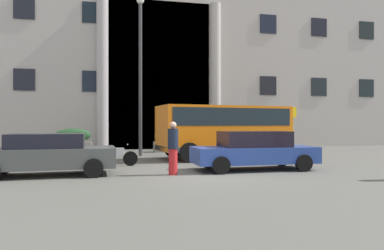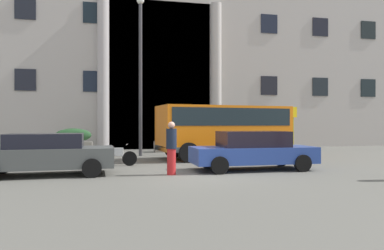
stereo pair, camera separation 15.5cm
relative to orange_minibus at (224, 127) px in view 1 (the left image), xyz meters
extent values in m
cube|color=#5C5B54|center=(-2.53, -5.50, -1.63)|extent=(80.00, 64.00, 0.12)
cube|color=#ACA69E|center=(-2.53, 12.00, 8.73)|extent=(41.59, 9.00, 20.58)
cube|color=black|center=(-2.17, 7.56, 3.54)|extent=(6.95, 0.12, 10.21)
cylinder|color=#ABA5A3|center=(-6.03, 7.25, 3.54)|extent=(0.76, 0.76, 10.21)
cylinder|color=#AEA8A1|center=(1.68, 7.25, 3.54)|extent=(0.76, 0.76, 10.21)
cube|color=black|center=(-10.84, 7.46, 2.96)|extent=(1.27, 0.08, 1.37)
cube|color=black|center=(-6.69, 7.46, 2.96)|extent=(1.27, 0.08, 1.37)
cube|color=black|center=(5.79, 7.46, 2.96)|extent=(1.27, 0.08, 1.37)
cube|color=black|center=(9.95, 7.46, 2.96)|extent=(1.27, 0.08, 1.37)
cube|color=black|center=(14.11, 7.46, 2.96)|extent=(1.27, 0.08, 1.37)
cube|color=black|center=(-10.84, 7.46, 7.49)|extent=(1.27, 0.08, 1.37)
cube|color=black|center=(-6.69, 7.46, 7.49)|extent=(1.27, 0.08, 1.37)
cube|color=black|center=(5.79, 7.46, 7.49)|extent=(1.27, 0.08, 1.37)
cube|color=black|center=(9.95, 7.46, 7.49)|extent=(1.27, 0.08, 1.37)
cube|color=black|center=(14.11, 7.46, 7.49)|extent=(1.27, 0.08, 1.37)
cube|color=orange|center=(-0.01, 0.00, -0.04)|extent=(6.67, 3.17, 2.15)
cube|color=black|center=(-0.01, 0.00, 0.50)|extent=(6.29, 3.15, 0.83)
cube|color=black|center=(3.12, 0.37, 0.31)|extent=(0.30, 2.02, 1.04)
cube|color=#414B4C|center=(-0.01, 0.00, -1.00)|extent=(6.67, 3.21, 0.24)
cylinder|color=black|center=(2.08, 1.47, -1.12)|extent=(0.93, 0.39, 0.90)
cylinder|color=black|center=(2.37, -0.93, -1.12)|extent=(0.93, 0.39, 0.90)
cylinder|color=black|center=(-2.38, 0.93, -1.12)|extent=(0.93, 0.39, 0.90)
cylinder|color=black|center=(-2.10, -1.47, -1.12)|extent=(0.93, 0.39, 0.90)
cylinder|color=#979915|center=(4.70, 1.77, -0.24)|extent=(0.08, 0.08, 2.65)
cube|color=yellow|center=(4.70, 1.74, 0.83)|extent=(0.44, 0.03, 0.60)
cube|color=gray|center=(-7.70, 5.20, -1.24)|extent=(2.17, 0.79, 0.65)
ellipsoid|color=#254B27|center=(-7.70, 5.20, -0.51)|extent=(2.09, 0.72, 0.81)
cube|color=gray|center=(4.24, 5.15, -1.32)|extent=(1.62, 0.86, 0.48)
ellipsoid|color=#295E39|center=(4.24, 5.15, -0.60)|extent=(1.56, 0.77, 0.97)
cube|color=gray|center=(-2.17, 4.81, -1.24)|extent=(1.51, 0.87, 0.65)
ellipsoid|color=#316B36|center=(-2.17, 4.81, -0.56)|extent=(1.45, 0.78, 0.71)
cube|color=#274294|center=(-0.25, -4.46, -0.99)|extent=(4.60, 1.76, 0.60)
cube|color=black|center=(-0.25, -4.46, -0.40)|extent=(2.48, 1.55, 0.58)
cylinder|color=black|center=(1.32, -3.58, -1.26)|extent=(0.62, 0.20, 0.62)
cylinder|color=black|center=(1.32, -5.34, -1.26)|extent=(0.62, 0.20, 0.62)
cylinder|color=black|center=(-1.81, -3.58, -1.26)|extent=(0.62, 0.20, 0.62)
cylinder|color=black|center=(-1.81, -5.34, -1.26)|extent=(0.62, 0.20, 0.62)
cube|color=#454948|center=(-7.59, -4.38, -0.96)|extent=(4.49, 1.97, 0.66)
cube|color=black|center=(-7.59, -4.38, -0.40)|extent=(2.45, 1.67, 0.48)
cylinder|color=black|center=(-6.12, -3.43, -1.26)|extent=(0.63, 0.23, 0.62)
cylinder|color=black|center=(-6.05, -5.21, -1.26)|extent=(0.63, 0.23, 0.62)
cylinder|color=black|center=(-9.12, -3.55, -1.26)|extent=(0.63, 0.23, 0.62)
cylinder|color=black|center=(-4.71, -2.13, -1.27)|extent=(0.61, 0.16, 0.60)
cylinder|color=black|center=(-6.16, -1.97, -1.27)|extent=(0.61, 0.18, 0.60)
cube|color=silver|center=(-5.44, -2.05, -0.99)|extent=(0.95, 0.34, 0.32)
cube|color=black|center=(-5.62, -2.03, -0.81)|extent=(0.54, 0.26, 0.12)
cylinder|color=#A5A5A8|center=(-4.83, -2.12, -0.69)|extent=(0.09, 0.55, 0.03)
cylinder|color=red|center=(-3.44, -5.10, -1.12)|extent=(0.30, 0.30, 0.89)
cylinder|color=black|center=(-3.44, -5.10, -0.34)|extent=(0.36, 0.36, 0.68)
sphere|color=tan|center=(-3.44, -5.10, 0.12)|extent=(0.24, 0.24, 0.24)
cylinder|color=#39383C|center=(-3.94, 2.38, 2.53)|extent=(0.18, 0.18, 8.19)
sphere|color=white|center=(-3.94, 2.38, 6.81)|extent=(0.40, 0.40, 0.40)
camera|label=1|loc=(-5.51, -17.20, 0.17)|focal=33.83mm
camera|label=2|loc=(-5.36, -17.23, 0.17)|focal=33.83mm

